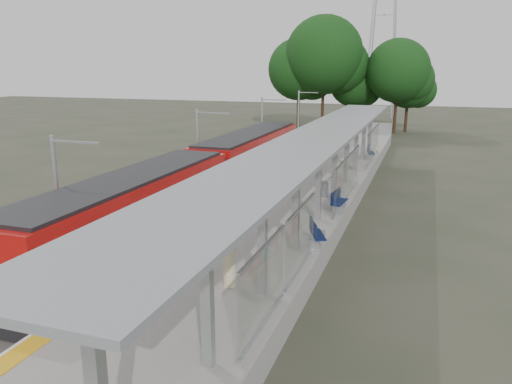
% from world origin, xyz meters
% --- Properties ---
extents(trackbed, '(3.00, 70.00, 0.24)m').
position_xyz_m(trackbed, '(-4.50, 20.00, 0.12)').
color(trackbed, '#59544C').
rests_on(trackbed, ground).
extents(platform, '(6.00, 50.00, 1.00)m').
position_xyz_m(platform, '(0.00, 20.00, 0.50)').
color(platform, gray).
rests_on(platform, ground).
extents(tactile_strip, '(0.60, 50.00, 0.02)m').
position_xyz_m(tactile_strip, '(-2.55, 20.00, 1.01)').
color(tactile_strip, gold).
rests_on(tactile_strip, platform).
extents(end_fence, '(6.00, 0.10, 1.20)m').
position_xyz_m(end_fence, '(0.00, 44.95, 1.60)').
color(end_fence, '#9EA0A5').
rests_on(end_fence, platform).
extents(train, '(2.74, 27.60, 3.62)m').
position_xyz_m(train, '(-4.50, 15.93, 2.05)').
color(train, black).
rests_on(train, ground).
extents(canopy, '(3.27, 38.00, 3.66)m').
position_xyz_m(canopy, '(1.61, 16.19, 4.20)').
color(canopy, '#9EA0A5').
rests_on(canopy, platform).
extents(tree_cluster, '(19.58, 10.95, 13.67)m').
position_xyz_m(tree_cluster, '(-3.49, 53.86, 7.70)').
color(tree_cluster, '#382316').
rests_on(tree_cluster, ground).
extents(catenary_masts, '(2.08, 48.16, 5.40)m').
position_xyz_m(catenary_masts, '(-6.22, 19.00, 2.91)').
color(catenary_masts, '#9EA0A5').
rests_on(catenary_masts, ground).
extents(bench_near, '(0.96, 1.45, 0.96)m').
position_xyz_m(bench_near, '(2.62, 10.78, 1.50)').
color(bench_near, '#102051').
rests_on(bench_near, platform).
extents(bench_mid, '(0.62, 1.54, 1.02)m').
position_xyz_m(bench_mid, '(2.61, 15.74, 1.54)').
color(bench_mid, '#102051').
rests_on(bench_mid, platform).
extents(bench_far, '(0.72, 1.48, 0.97)m').
position_xyz_m(bench_far, '(2.41, 30.79, 1.51)').
color(bench_far, '#102051').
rests_on(bench_far, platform).
extents(info_pillar_near, '(0.39, 0.39, 1.75)m').
position_xyz_m(info_pillar_near, '(0.85, 6.16, 1.76)').
color(info_pillar_near, beige).
rests_on(info_pillar_near, platform).
extents(info_pillar_far, '(0.40, 0.40, 1.77)m').
position_xyz_m(info_pillar_far, '(0.49, 26.94, 1.77)').
color(info_pillar_far, beige).
rests_on(info_pillar_far, platform).
extents(litter_bin, '(0.45, 0.45, 0.81)m').
position_xyz_m(litter_bin, '(1.47, 18.26, 1.41)').
color(litter_bin, '#9EA0A5').
rests_on(litter_bin, platform).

